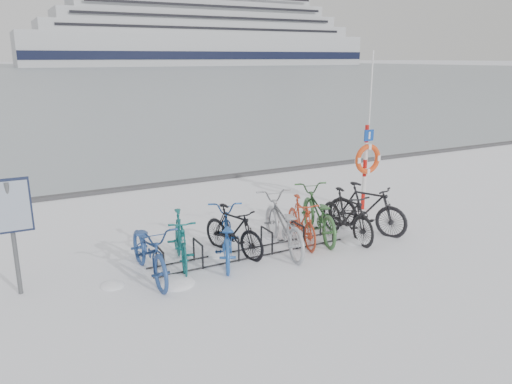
# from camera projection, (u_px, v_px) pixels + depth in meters

# --- Properties ---
(ground) EXTENTS (900.00, 900.00, 0.00)m
(ground) POSITION_uv_depth(u_px,v_px,m) (250.00, 254.00, 9.68)
(ground) COLOR white
(ground) RESTS_ON ground
(ice_sheet) EXTENTS (400.00, 298.00, 0.02)m
(ice_sheet) POSITION_uv_depth(u_px,v_px,m) (0.00, 70.00, 141.70)
(ice_sheet) COLOR #A0ACB5
(ice_sheet) RESTS_ON ground
(quay_edge) EXTENTS (400.00, 0.25, 0.10)m
(quay_edge) POSITION_uv_depth(u_px,v_px,m) (158.00, 185.00, 14.69)
(quay_edge) COLOR #3F3F42
(quay_edge) RESTS_ON ground
(bike_rack) EXTENTS (4.00, 0.48, 0.46)m
(bike_rack) POSITION_uv_depth(u_px,v_px,m) (250.00, 245.00, 9.63)
(bike_rack) COLOR black
(bike_rack) RESTS_ON ground
(info_board) EXTENTS (0.64, 0.26, 1.91)m
(info_board) POSITION_uv_depth(u_px,v_px,m) (10.00, 213.00, 7.68)
(info_board) COLOR #595B5E
(info_board) RESTS_ON ground
(lifebuoy_station) EXTENTS (0.74, 0.22, 3.84)m
(lifebuoy_station) POSITION_uv_depth(u_px,v_px,m) (367.00, 159.00, 12.14)
(lifebuoy_station) COLOR red
(lifebuoy_station) RESTS_ON ground
(cruise_ferry) EXTENTS (150.19, 28.30, 49.35)m
(cruise_ferry) POSITION_uv_depth(u_px,v_px,m) (201.00, 34.00, 214.83)
(cruise_ferry) COLOR silver
(cruise_ferry) RESTS_ON ground
(bike_0) EXTENTS (0.69, 1.98, 1.04)m
(bike_0) POSITION_uv_depth(u_px,v_px,m) (149.00, 248.00, 8.57)
(bike_0) COLOR navy
(bike_0) RESTS_ON ground
(bike_1) EXTENTS (0.85, 1.76, 1.02)m
(bike_1) POSITION_uv_depth(u_px,v_px,m) (180.00, 238.00, 9.05)
(bike_1) COLOR #115859
(bike_1) RESTS_ON ground
(bike_2) EXTENTS (1.36, 2.01, 1.00)m
(bike_2) POSITION_uv_depth(u_px,v_px,m) (226.00, 234.00, 9.31)
(bike_2) COLOR #2252A4
(bike_2) RESTS_ON ground
(bike_3) EXTENTS (0.92, 1.69, 0.98)m
(bike_3) POSITION_uv_depth(u_px,v_px,m) (233.00, 229.00, 9.59)
(bike_3) COLOR black
(bike_3) RESTS_ON ground
(bike_4) EXTENTS (1.13, 2.23, 1.11)m
(bike_4) POSITION_uv_depth(u_px,v_px,m) (283.00, 222.00, 9.79)
(bike_4) COLOR #A1A3A9
(bike_4) RESTS_ON ground
(bike_5) EXTENTS (0.81, 1.69, 0.98)m
(bike_5) POSITION_uv_depth(u_px,v_px,m) (301.00, 219.00, 10.17)
(bike_5) COLOR #B0381E
(bike_5) RESTS_ON ground
(bike_6) EXTENTS (1.26, 2.18, 1.08)m
(bike_6) POSITION_uv_depth(u_px,v_px,m) (318.00, 212.00, 10.51)
(bike_6) COLOR #336132
(bike_6) RESTS_ON ground
(bike_7) EXTENTS (0.54, 1.78, 1.06)m
(bike_7) POSITION_uv_depth(u_px,v_px,m) (347.00, 214.00, 10.41)
(bike_7) COLOR black
(bike_7) RESTS_ON ground
(bike_8) EXTENTS (1.28, 1.89, 1.11)m
(bike_8) POSITION_uv_depth(u_px,v_px,m) (367.00, 207.00, 10.77)
(bike_8) COLOR black
(bike_8) RESTS_ON ground
(snow_drifts) EXTENTS (5.73, 1.65, 0.22)m
(snow_drifts) POSITION_uv_depth(u_px,v_px,m) (257.00, 256.00, 9.55)
(snow_drifts) COLOR white
(snow_drifts) RESTS_ON ground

